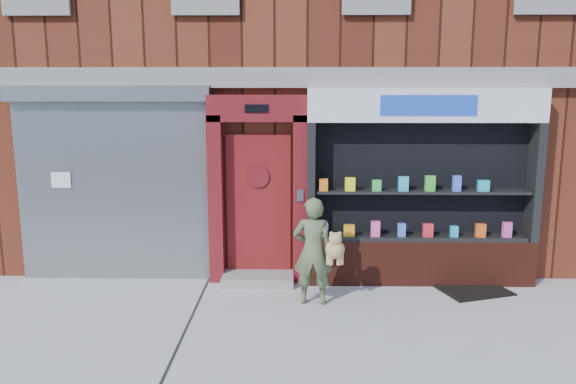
{
  "coord_description": "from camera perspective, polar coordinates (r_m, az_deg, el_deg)",
  "views": [
    {
      "loc": [
        -0.15,
        -6.62,
        3.0
      ],
      "look_at": [
        -0.27,
        1.0,
        1.58
      ],
      "focal_mm": 35.0,
      "sensor_mm": 36.0,
      "label": 1
    }
  ],
  "objects": [
    {
      "name": "red_door_bay",
      "position": [
        8.64,
        -3.07,
        0.23
      ],
      "size": [
        1.52,
        0.58,
        2.9
      ],
      "color": "#601016",
      "rests_on": "ground"
    },
    {
      "name": "building",
      "position": [
        12.65,
        1.66,
        15.06
      ],
      "size": [
        12.0,
        8.16,
        8.0
      ],
      "color": "#4C1C11",
      "rests_on": "ground"
    },
    {
      "name": "shutter_bay",
      "position": [
        9.1,
        -17.35,
        1.96
      ],
      "size": [
        3.1,
        0.3,
        3.04
      ],
      "color": "gray",
      "rests_on": "ground"
    },
    {
      "name": "ground",
      "position": [
        7.27,
        2.1,
        -13.85
      ],
      "size": [
        80.0,
        80.0,
        0.0
      ],
      "primitive_type": "plane",
      "color": "#9E9E99",
      "rests_on": "ground"
    },
    {
      "name": "doormat",
      "position": [
        8.97,
        18.41,
        -9.48
      ],
      "size": [
        1.15,
        0.96,
        0.02
      ],
      "primitive_type": "cube",
      "rotation": [
        0.0,
        0.0,
        0.32
      ],
      "color": "black",
      "rests_on": "ground"
    },
    {
      "name": "pharmacy_bay",
      "position": [
        8.79,
        13.37,
        -0.42
      ],
      "size": [
        3.5,
        0.41,
        3.0
      ],
      "color": "#4F1C12",
      "rests_on": "ground"
    },
    {
      "name": "woman",
      "position": [
        7.85,
        2.72,
        -5.98
      ],
      "size": [
        0.72,
        0.43,
        1.52
      ],
      "color": "#526140",
      "rests_on": "ground"
    }
  ]
}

